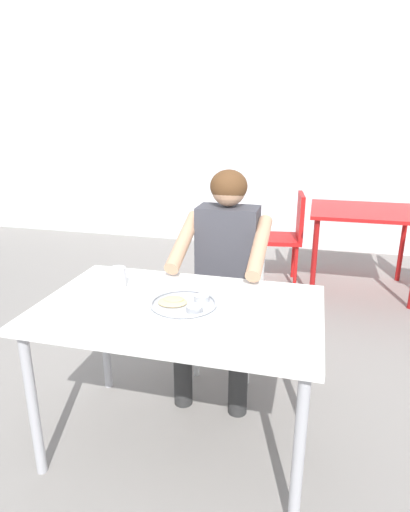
{
  "coord_description": "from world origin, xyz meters",
  "views": [
    {
      "loc": [
        0.63,
        -1.61,
        1.51
      ],
      "look_at": [
        0.15,
        0.26,
        0.87
      ],
      "focal_mm": 30.15,
      "sensor_mm": 36.0,
      "label": 1
    }
  ],
  "objects_px": {
    "drinking_cup": "(118,277)",
    "chair_red_left": "(287,232)",
    "table_foreground": "(179,321)",
    "chair_foreground": "(231,286)",
    "thali_tray": "(184,303)",
    "table_background_red": "(364,220)",
    "diner_foreground": "(224,262)"
  },
  "relations": [
    {
      "from": "chair_red_left",
      "to": "table_background_red",
      "type": "bearing_deg",
      "value": -0.21
    },
    {
      "from": "diner_foreground",
      "to": "table_foreground",
      "type": "bearing_deg",
      "value": -96.86
    },
    {
      "from": "diner_foreground",
      "to": "chair_foreground",
      "type": "bearing_deg",
      "value": 89.66
    },
    {
      "from": "table_foreground",
      "to": "chair_foreground",
      "type": "height_order",
      "value": "chair_foreground"
    },
    {
      "from": "table_background_red",
      "to": "chair_red_left",
      "type": "distance_m",
      "value": 0.67
    },
    {
      "from": "drinking_cup",
      "to": "table_background_red",
      "type": "relative_size",
      "value": 0.11
    },
    {
      "from": "table_foreground",
      "to": "chair_red_left",
      "type": "distance_m",
      "value": 2.26
    },
    {
      "from": "diner_foreground",
      "to": "drinking_cup",
      "type": "bearing_deg",
      "value": -131.39
    },
    {
      "from": "chair_foreground",
      "to": "chair_red_left",
      "type": "distance_m",
      "value": 1.43
    },
    {
      "from": "table_foreground",
      "to": "chair_foreground",
      "type": "distance_m",
      "value": 0.84
    },
    {
      "from": "table_foreground",
      "to": "table_background_red",
      "type": "distance_m",
      "value": 2.43
    },
    {
      "from": "chair_foreground",
      "to": "diner_foreground",
      "type": "height_order",
      "value": "diner_foreground"
    },
    {
      "from": "table_background_red",
      "to": "chair_red_left",
      "type": "height_order",
      "value": "chair_red_left"
    },
    {
      "from": "table_foreground",
      "to": "diner_foreground",
      "type": "relative_size",
      "value": 0.99
    },
    {
      "from": "table_foreground",
      "to": "thali_tray",
      "type": "distance_m",
      "value": 0.09
    },
    {
      "from": "thali_tray",
      "to": "table_background_red",
      "type": "xyz_separation_m",
      "value": [
        0.94,
        2.23,
        -0.09
      ]
    },
    {
      "from": "drinking_cup",
      "to": "chair_red_left",
      "type": "relative_size",
      "value": 0.12
    },
    {
      "from": "table_background_red",
      "to": "chair_red_left",
      "type": "bearing_deg",
      "value": 179.79
    },
    {
      "from": "drinking_cup",
      "to": "chair_red_left",
      "type": "bearing_deg",
      "value": 72.83
    },
    {
      "from": "thali_tray",
      "to": "chair_foreground",
      "type": "xyz_separation_m",
      "value": [
        0.05,
        0.82,
        -0.24
      ]
    },
    {
      "from": "thali_tray",
      "to": "table_background_red",
      "type": "height_order",
      "value": "thali_tray"
    },
    {
      "from": "thali_tray",
      "to": "diner_foreground",
      "type": "bearing_deg",
      "value": 85.27
    },
    {
      "from": "chair_red_left",
      "to": "table_foreground",
      "type": "bearing_deg",
      "value": -97.86
    },
    {
      "from": "thali_tray",
      "to": "drinking_cup",
      "type": "relative_size",
      "value": 2.92
    },
    {
      "from": "chair_foreground",
      "to": "table_background_red",
      "type": "relative_size",
      "value": 0.95
    },
    {
      "from": "table_foreground",
      "to": "thali_tray",
      "type": "xyz_separation_m",
      "value": [
        0.02,
        0.0,
        0.08
      ]
    },
    {
      "from": "chair_foreground",
      "to": "chair_red_left",
      "type": "relative_size",
      "value": 1.02
    },
    {
      "from": "thali_tray",
      "to": "chair_red_left",
      "type": "xyz_separation_m",
      "value": [
        0.29,
        2.23,
        -0.25
      ]
    },
    {
      "from": "chair_foreground",
      "to": "chair_red_left",
      "type": "height_order",
      "value": "chair_foreground"
    },
    {
      "from": "table_foreground",
      "to": "drinking_cup",
      "type": "bearing_deg",
      "value": 159.6
    },
    {
      "from": "drinking_cup",
      "to": "chair_foreground",
      "type": "distance_m",
      "value": 0.86
    },
    {
      "from": "table_background_red",
      "to": "drinking_cup",
      "type": "bearing_deg",
      "value": -121.81
    }
  ]
}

